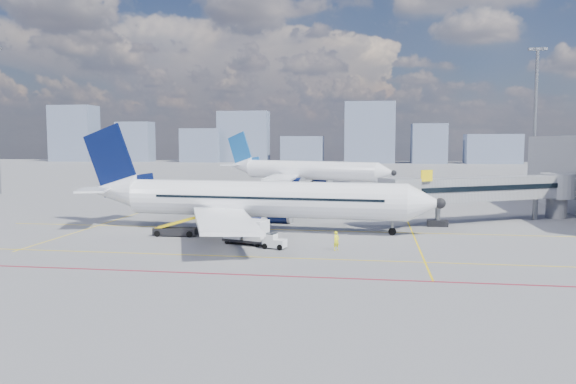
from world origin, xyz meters
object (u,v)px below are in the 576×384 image
object	(u,v)px
main_aircraft	(250,199)
second_aircraft	(304,170)
belt_loader	(177,229)
ramp_worker	(336,241)
baggage_tug	(274,241)
cargo_dolly	(246,231)

from	to	relation	value
main_aircraft	second_aircraft	xyz separation A→B (m)	(-1.42, 57.57, 0.00)
belt_loader	ramp_worker	bearing A→B (deg)	-19.29
main_aircraft	belt_loader	size ratio (longest dim) A/B	6.35
second_aircraft	baggage_tug	xyz separation A→B (m)	(5.64, -67.13, -2.58)
second_aircraft	belt_loader	distance (m)	62.38
main_aircraft	second_aircraft	world-z (taller)	second_aircraft
second_aircraft	belt_loader	xyz separation A→B (m)	(-4.89, -62.13, -2.58)
second_aircraft	ramp_worker	xyz separation A→B (m)	(11.08, -67.13, -2.40)
main_aircraft	ramp_worker	distance (m)	13.80
baggage_tug	cargo_dolly	world-z (taller)	cargo_dolly
second_aircraft	ramp_worker	size ratio (longest dim) A/B	22.71
main_aircraft	baggage_tug	xyz separation A→B (m)	(4.21, -9.57, -2.57)
second_aircraft	cargo_dolly	size ratio (longest dim) A/B	8.34
main_aircraft	second_aircraft	size ratio (longest dim) A/B	1.03
main_aircraft	cargo_dolly	distance (m)	8.25
main_aircraft	belt_loader	xyz separation A→B (m)	(-6.32, -4.57, -2.58)
belt_loader	main_aircraft	bearing A→B (deg)	33.97
belt_loader	ramp_worker	distance (m)	16.74
baggage_tug	belt_loader	distance (m)	11.66
baggage_tug	belt_loader	xyz separation A→B (m)	(-10.53, 5.00, -0.01)
ramp_worker	cargo_dolly	bearing A→B (deg)	122.25
baggage_tug	belt_loader	world-z (taller)	belt_loader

